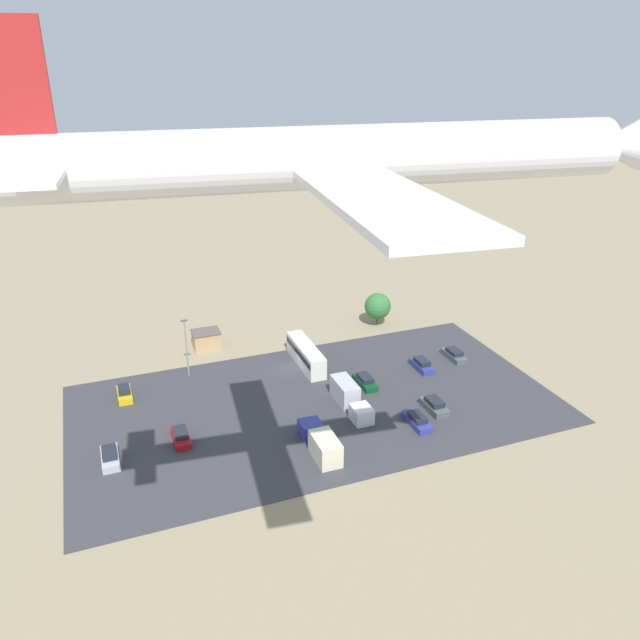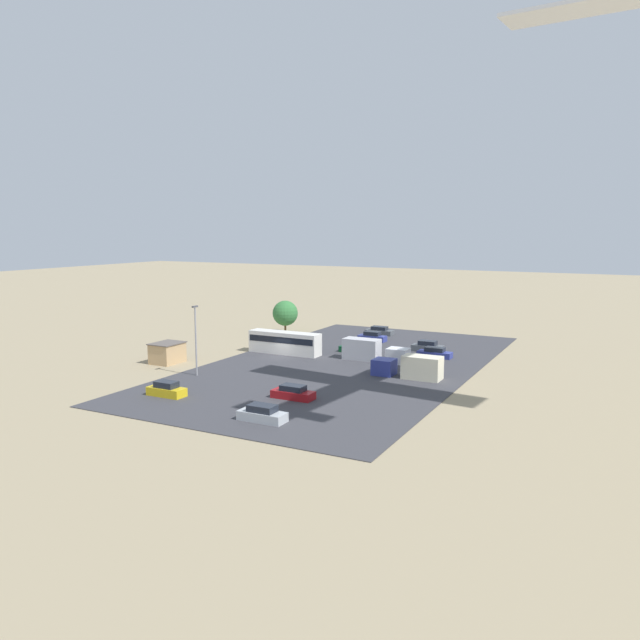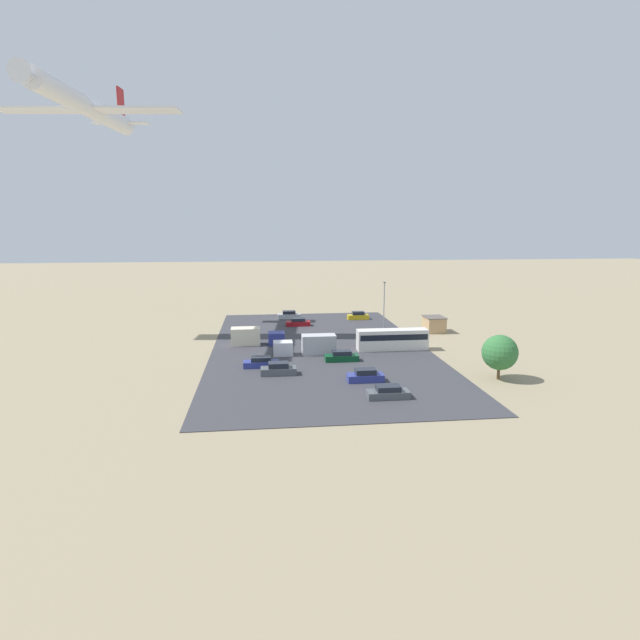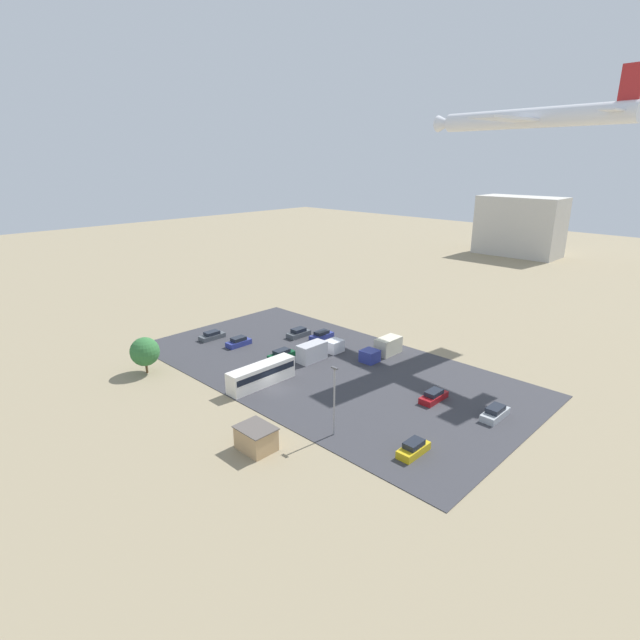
# 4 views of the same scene
# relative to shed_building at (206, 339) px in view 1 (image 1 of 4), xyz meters

# --- Properties ---
(ground_plane) EXTENTS (400.00, 400.00, 0.00)m
(ground_plane) POSITION_rel_shed_building_xyz_m (-10.05, 11.62, -1.41)
(ground_plane) COLOR gray
(parking_lot_surface) EXTENTS (62.52, 33.38, 0.08)m
(parking_lot_surface) POSITION_rel_shed_building_xyz_m (-10.05, 22.20, -1.37)
(parking_lot_surface) COLOR #38383D
(parking_lot_surface) RESTS_ON ground
(shed_building) EXTENTS (4.32, 3.50, 2.80)m
(shed_building) POSITION_rel_shed_building_xyz_m (0.00, 0.00, 0.00)
(shed_building) COLOR tan
(shed_building) RESTS_ON ground
(bus) EXTENTS (2.45, 10.98, 3.20)m
(bus) POSITION_rel_shed_building_xyz_m (-12.58, 11.11, 0.40)
(bus) COLOR silver
(bus) RESTS_ON ground
(parked_car_0) EXTENTS (1.87, 4.65, 1.48)m
(parked_car_0) POSITION_rel_shed_building_xyz_m (8.00, 24.31, -0.71)
(parked_car_0) COLOR maroon
(parked_car_0) RESTS_ON ground
(parked_car_1) EXTENTS (1.91, 4.70, 1.56)m
(parked_car_1) POSITION_rel_shed_building_xyz_m (16.17, 25.63, -0.68)
(parked_car_1) COLOR #ADB2B7
(parked_car_1) RESTS_ON ground
(parked_car_2) EXTENTS (1.79, 4.33, 1.62)m
(parked_car_2) POSITION_rel_shed_building_xyz_m (13.40, 11.52, -0.65)
(parked_car_2) COLOR gold
(parked_car_2) RESTS_ON ground
(parked_car_3) EXTENTS (1.87, 4.49, 1.58)m
(parked_car_3) POSITION_rel_shed_building_xyz_m (-27.93, 18.50, -0.67)
(parked_car_3) COLOR navy
(parked_car_3) RESTS_ON ground
(parked_car_4) EXTENTS (1.91, 4.74, 1.44)m
(parked_car_4) POSITION_rel_shed_building_xyz_m (-34.21, 17.21, -0.73)
(parked_car_4) COLOR #4C5156
(parked_car_4) RESTS_ON ground
(parked_car_5) EXTENTS (1.84, 4.78, 1.49)m
(parked_car_5) POSITION_rel_shed_building_xyz_m (-18.17, 19.93, -0.70)
(parked_car_5) COLOR #0C4723
(parked_car_5) RESTS_ON ground
(parked_car_6) EXTENTS (1.98, 4.60, 1.61)m
(parked_car_6) POSITION_rel_shed_building_xyz_m (-23.79, 29.10, -0.66)
(parked_car_6) COLOR #4C5156
(parked_car_6) RESTS_ON ground
(parked_car_7) EXTENTS (1.85, 4.79, 1.44)m
(parked_car_7) POSITION_rel_shed_building_xyz_m (-20.04, 31.34, -0.73)
(parked_car_7) COLOR navy
(parked_car_7) RESTS_ON ground
(parked_truck_0) EXTENTS (2.37, 9.31, 2.92)m
(parked_truck_0) POSITION_rel_shed_building_xyz_m (-13.92, 24.25, 0.01)
(parked_truck_0) COLOR silver
(parked_truck_0) RESTS_ON ground
(parked_truck_1) EXTENTS (2.56, 8.55, 2.81)m
(parked_truck_1) POSITION_rel_shed_building_xyz_m (-6.82, 32.42, -0.04)
(parked_truck_1) COLOR navy
(parked_truck_1) RESTS_ON ground
(tree_near_shed) EXTENTS (4.43, 4.43, 5.70)m
(tree_near_shed) POSITION_rel_shed_building_xyz_m (-28.79, 1.64, 2.07)
(tree_near_shed) COLOR brown
(tree_near_shed) RESTS_ON ground
(light_pole_lot_centre) EXTENTS (0.90, 0.28, 8.71)m
(light_pole_lot_centre) POSITION_rel_shed_building_xyz_m (4.26, 8.38, 3.46)
(light_pole_lot_centre) COLOR gray
(light_pole_lot_centre) RESTS_ON ground
(airplane) EXTENTS (35.66, 29.83, 8.14)m
(airplane) POSITION_rel_shed_building_xyz_m (1.60, 58.35, 36.48)
(airplane) COLOR white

